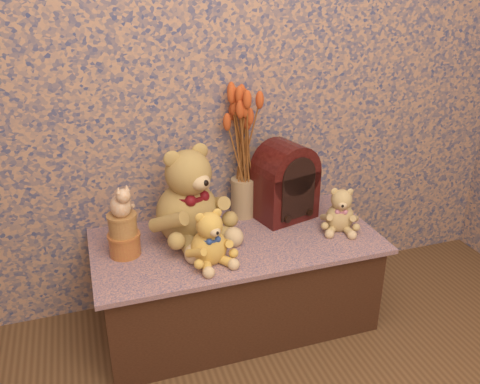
# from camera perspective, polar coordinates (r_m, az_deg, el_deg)

# --- Properties ---
(display_shelf) EXTENTS (1.21, 0.60, 0.43)m
(display_shelf) POSITION_cam_1_polar(r_m,az_deg,el_deg) (2.26, -0.40, -10.07)
(display_shelf) COLOR navy
(display_shelf) RESTS_ON ground
(teddy_large) EXTENTS (0.49, 0.52, 0.44)m
(teddy_large) POSITION_cam_1_polar(r_m,az_deg,el_deg) (2.07, -6.17, 0.24)
(teddy_large) COLOR #A07B3E
(teddy_large) RESTS_ON display_shelf
(teddy_medium) EXTENTS (0.24, 0.26, 0.24)m
(teddy_medium) POSITION_cam_1_polar(r_m,az_deg,el_deg) (1.93, -3.64, -4.86)
(teddy_medium) COLOR gold
(teddy_medium) RESTS_ON display_shelf
(teddy_small) EXTENTS (0.23, 0.25, 0.21)m
(teddy_small) POSITION_cam_1_polar(r_m,az_deg,el_deg) (2.22, 11.45, -1.70)
(teddy_small) COLOR tan
(teddy_small) RESTS_ON display_shelf
(cathedral_radio) EXTENTS (0.30, 0.25, 0.36)m
(cathedral_radio) POSITION_cam_1_polar(r_m,az_deg,el_deg) (2.26, 5.18, 1.33)
(cathedral_radio) COLOR #340A09
(cathedral_radio) RESTS_ON display_shelf
(ceramic_vase) EXTENTS (0.12, 0.12, 0.19)m
(ceramic_vase) POSITION_cam_1_polar(r_m,az_deg,el_deg) (2.30, 0.34, -0.60)
(ceramic_vase) COLOR tan
(ceramic_vase) RESTS_ON display_shelf
(dried_stalks) EXTENTS (0.20, 0.20, 0.38)m
(dried_stalks) POSITION_cam_1_polar(r_m,az_deg,el_deg) (2.20, 0.36, 6.10)
(dried_stalks) COLOR #CC4E20
(dried_stalks) RESTS_ON ceramic_vase
(biscuit_tin_lower) EXTENTS (0.16, 0.16, 0.09)m
(biscuit_tin_lower) POSITION_cam_1_polar(r_m,az_deg,el_deg) (2.06, -13.06, -5.86)
(biscuit_tin_lower) COLOR gold
(biscuit_tin_lower) RESTS_ON display_shelf
(biscuit_tin_upper) EXTENTS (0.14, 0.14, 0.09)m
(biscuit_tin_upper) POSITION_cam_1_polar(r_m,az_deg,el_deg) (2.02, -13.30, -3.68)
(biscuit_tin_upper) COLOR #D8B75E
(biscuit_tin_upper) RESTS_ON biscuit_tin_lower
(cat_figurine) EXTENTS (0.13, 0.14, 0.14)m
(cat_figurine) POSITION_cam_1_polar(r_m,az_deg,el_deg) (1.97, -13.60, -0.81)
(cat_figurine) COLOR silver
(cat_figurine) RESTS_ON biscuit_tin_upper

